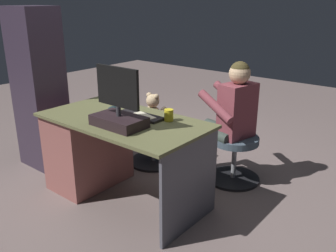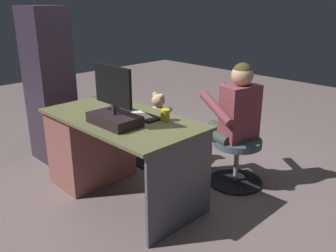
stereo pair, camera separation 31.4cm
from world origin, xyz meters
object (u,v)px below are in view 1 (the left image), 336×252
Objects in this scene: keyboard at (140,116)px; cup at (169,115)px; desk at (96,146)px; computer_mouse at (113,108)px; monitor at (119,111)px; office_chair_teddy at (153,139)px; tv_remote at (110,117)px; teddy_bear at (154,110)px; visitor_chair at (234,154)px; person at (228,112)px.

keyboard is 4.53× the size of cup.
computer_mouse is (-0.13, -0.11, 0.35)m from desk.
keyboard is at bearing -177.38° from computer_mouse.
office_chair_teddy is (0.40, -0.83, -0.58)m from monitor.
desk reaches higher than office_chair_teddy.
monitor is 0.24m from tv_remote.
teddy_bear is (0.61, -0.51, -0.19)m from cup.
monitor is 4.66× the size of computer_mouse.
computer_mouse is 0.62m from teddy_bear.
desk is at bearing 44.20° from visitor_chair.
monitor is 0.28m from keyboard.
teddy_bear is (-0.07, -0.70, 0.19)m from desk.
computer_mouse reaches higher than teddy_bear.
desk reaches higher than visitor_chair.
tv_remote is 1.22m from visitor_chair.
office_chair_teddy is at bearing -39.32° from cup.
teddy_bear is at bearing -64.70° from monitor.
monitor reaches higher than keyboard.
keyboard is at bearing 122.22° from teddy_bear.
monitor is 0.40m from cup.
cup is 0.30× the size of teddy_bear.
tv_remote reaches higher than office_chair_teddy.
tv_remote is at bearing 46.49° from keyboard.
keyboard is at bearing 58.27° from visitor_chair.
computer_mouse is at bearing 8.78° from cup.
keyboard reaches higher than tv_remote.
visitor_chair is 0.44× the size of person.
teddy_bear reaches higher than visitor_chair.
teddy_bear is at bearing -95.62° from desk.
tv_remote reaches higher than desk.
office_chair_teddy is 0.44× the size of person.
desk is 0.57m from keyboard.
cup is at bearing 140.05° from teddy_bear.
person reaches higher than keyboard.
desk is 0.66m from monitor.
keyboard reaches higher than desk.
keyboard is (-0.43, -0.12, 0.34)m from desk.
person is (-0.82, -0.86, 0.27)m from desk.
teddy_bear is at bearing -84.25° from computer_mouse.
tv_remote reaches higher than visitor_chair.
desk is 4.46× the size of teddy_bear.
teddy_bear is (0.00, -0.01, 0.31)m from office_chair_teddy.
person is (0.08, 0.02, 0.39)m from visitor_chair.
teddy_bear reaches higher than office_chair_teddy.
desk is 1.22m from person.
cup is 0.93m from office_chair_teddy.
computer_mouse is at bearing -140.51° from desk.
visitor_chair is (-0.44, -1.02, -0.57)m from monitor.
tv_remote is (-0.27, 0.06, 0.34)m from desk.
tv_remote is at bearing 104.77° from teddy_bear.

